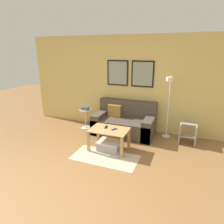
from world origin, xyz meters
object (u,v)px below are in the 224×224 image
storage_bin (110,145)px  remote_control (106,127)px  floor_lamp (168,99)px  cell_phone (114,129)px  couch (124,123)px  side_table (86,117)px  book_stack (85,108)px  step_stool (188,133)px  coffee_table (109,134)px

storage_bin → remote_control: 0.42m
floor_lamp → cell_phone: (-1.01, -0.99, -0.54)m
couch → cell_phone: bearing=-85.2°
side_table → book_stack: bearing=-86.9°
remote_control → cell_phone: bearing=-18.7°
floor_lamp → step_stool: (0.52, -0.05, -0.78)m
storage_bin → step_stool: bearing=31.7°
storage_bin → book_stack: book_stack is taller
storage_bin → cell_phone: bearing=33.0°
coffee_table → storage_bin: (0.02, -0.02, -0.28)m
floor_lamp → step_stool: bearing=-6.0°
book_stack → side_table: bearing=93.1°
floor_lamp → cell_phone: 1.52m
book_stack → coffee_table: bearing=-40.2°
couch → coffee_table: (-0.03, -1.00, 0.09)m
couch → floor_lamp: bearing=2.1°
side_table → remote_control: (1.00, -0.87, 0.17)m
storage_bin → book_stack: bearing=139.7°
remote_control → step_stool: bearing=19.2°
side_table → cell_phone: 1.53m
coffee_table → side_table: (-1.11, 0.95, -0.05)m
side_table → book_stack: size_ratio=2.27×
floor_lamp → book_stack: floor_lamp is taller
storage_bin → side_table: (-1.13, 0.97, 0.23)m
side_table → book_stack: book_stack is taller
couch → floor_lamp: size_ratio=1.00×
coffee_table → storage_bin: 0.28m
floor_lamp → side_table: bearing=-177.8°
remote_control → step_stool: 1.98m
coffee_table → storage_bin: coffee_table is taller
couch → step_stool: 1.61m
coffee_table → remote_control: remote_control is taller
couch → remote_control: (-0.14, -0.91, 0.20)m
couch → cell_phone: 0.98m
couch → book_stack: size_ratio=6.53×
storage_bin → step_stool: 1.91m
coffee_table → book_stack: size_ratio=3.51×
side_table → cell_phone: bearing=-36.7°
coffee_table → storage_bin: bearing=-46.8°
couch → coffee_table: size_ratio=1.86×
floor_lamp → remote_control: size_ratio=10.56×
coffee_table → storage_bin: size_ratio=1.66×
couch → remote_control: couch is taller
storage_bin → remote_control: size_ratio=3.42×
coffee_table → step_stool: 1.91m
coffee_table → book_stack: 1.47m
floor_lamp → book_stack: (-2.23, -0.10, -0.44)m
side_table → floor_lamp: bearing=2.2°
coffee_table → cell_phone: bearing=21.1°
side_table → remote_control: 1.34m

